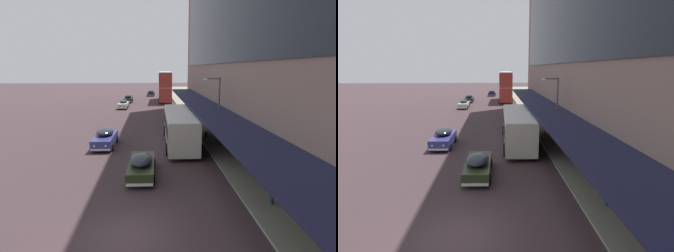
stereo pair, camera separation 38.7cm
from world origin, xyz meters
The scene contains 11 objects.
ground centered at (0.00, 0.00, 0.00)m, with size 240.00×240.00×0.00m, color #403034.
transit_bus_kerbside_front centered at (3.72, 13.91, 1.78)m, with size 2.92×10.57×3.09m.
transit_bus_kerbside_rear centered at (4.08, 46.90, 3.39)m, with size 3.14×11.59×6.30m.
sedan_lead_near centered at (-3.17, 13.60, 0.81)m, with size 1.96×4.62×1.67m.
sedan_trailing_near centered at (0.43, 6.59, 0.73)m, with size 1.89×4.79×1.47m.
sedan_second_mid centered at (-3.95, 37.30, 0.75)m, with size 1.78×4.72×1.52m.
sedan_oncoming_front centered at (-3.82, 45.99, 0.77)m, with size 1.83×4.99×1.58m.
sedan_far_back centered at (0.98, 58.66, 0.73)m, with size 1.95×4.38×1.46m.
pedestrian_at_kerb centered at (7.36, 2.17, 1.18)m, with size 0.33×0.61×1.86m.
street_lamp centered at (6.91, 12.68, 3.77)m, with size 1.50×0.28×6.13m.
fire_hydrant centered at (6.60, 15.27, 0.49)m, with size 0.20×0.40×0.70m.
Camera 2 is at (1.56, -10.02, 7.08)m, focal length 28.00 mm.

